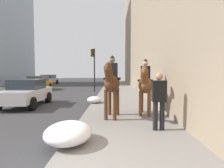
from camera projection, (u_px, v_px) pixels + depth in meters
mounted_horse_near at (112, 83)px, 7.52m from camera, size 2.15×0.75×2.35m
mounted_horse_far at (145, 84)px, 8.10m from camera, size 2.14×0.84×2.25m
pedestrian_greeting at (159, 97)px, 5.92m from camera, size 0.26×0.40×1.70m
car_near_lane at (38, 83)px, 20.51m from camera, size 4.37×1.93×1.44m
car_mid_lane at (48, 79)px, 30.36m from camera, size 4.64×2.21×1.44m
car_far_lane at (26, 92)px, 10.92m from camera, size 4.06×1.94×1.44m
traffic_light_near_curb at (93, 63)px, 18.74m from camera, size 0.20×0.44×4.01m
snow_pile_near at (68, 133)px, 4.87m from camera, size 1.47×1.13×0.51m
snow_pile_far at (94, 100)px, 11.30m from camera, size 1.03×0.79×0.35m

